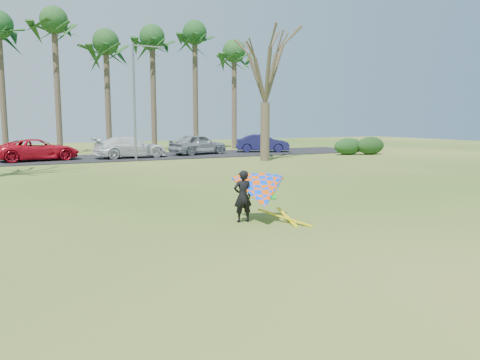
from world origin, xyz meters
name	(u,v)px	position (x,y,z in m)	size (l,w,h in m)	color
ground	(275,231)	(0.00, 0.00, 0.00)	(100.00, 100.00, 0.00)	#205612
parking_strip	(99,158)	(0.00, 25.00, 0.03)	(46.00, 7.00, 0.06)	black
palm_5	(54,22)	(-2.00, 31.00, 10.52)	(4.84, 4.84, 12.24)	#46372A
palm_6	(106,43)	(2.00, 31.00, 9.17)	(4.84, 4.84, 10.84)	#453929
palm_7	(152,39)	(6.00, 31.00, 9.85)	(4.84, 4.84, 11.54)	#453929
palm_8	(195,34)	(10.00, 31.00, 10.52)	(4.84, 4.84, 12.24)	#483C2B
palm_9	(234,53)	(14.00, 31.00, 9.17)	(4.84, 4.84, 10.84)	#4B392D
bare_tree_right	(265,64)	(10.00, 18.00, 6.57)	(6.27, 6.27, 9.21)	#483B2B
streetlight	(136,96)	(2.16, 22.00, 4.46)	(2.28, 0.18, 8.00)	gray
hedge_near	(349,146)	(18.78, 19.72, 0.67)	(2.70, 1.22, 1.35)	#163C15
hedge_far	(371,146)	(20.49, 19.03, 0.72)	(2.60, 1.22, 1.45)	#153513
car_2	(38,150)	(-4.06, 24.50, 0.80)	(2.44, 5.29, 1.47)	red
car_3	(130,147)	(2.13, 24.06, 0.82)	(2.13, 5.25, 1.52)	white
car_4	(198,144)	(7.78, 24.92, 0.88)	(1.93, 4.78, 1.63)	#92969F
car_5	(262,143)	(13.77, 25.01, 0.81)	(1.59, 4.55, 1.50)	#1A194C
kite_flyer	(260,192)	(0.18, 1.13, 0.84)	(2.13, 2.39, 2.02)	black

